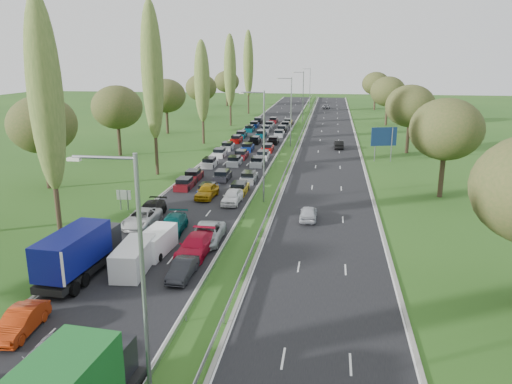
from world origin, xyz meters
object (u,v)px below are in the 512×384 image
at_px(near_car_2, 142,218).
at_px(near_car_3, 151,210).
at_px(blue_lorry, 80,252).
at_px(direction_sign, 384,138).
at_px(info_sign, 124,197).
at_px(white_van_rear, 157,241).
at_px(near_car_1, 21,322).
at_px(white_van_front, 135,257).

height_order(near_car_2, near_car_3, near_car_2).
bearing_deg(blue_lorry, direction_sign, 64.40).
xyz_separation_m(near_car_3, info_sign, (-3.63, 2.13, 0.59)).
relative_size(white_van_rear, info_sign, 2.28).
bearing_deg(blue_lorry, near_car_2, 92.59).
bearing_deg(blue_lorry, near_car_3, 92.99).
height_order(near_car_1, white_van_front, white_van_front).
bearing_deg(near_car_1, near_car_3, 86.27).
bearing_deg(info_sign, blue_lorry, -77.62).
height_order(blue_lorry, white_van_front, blue_lorry).
bearing_deg(near_car_1, blue_lorry, 88.04).
relative_size(near_car_1, blue_lorry, 0.51).
relative_size(near_car_2, white_van_rear, 1.14).
xyz_separation_m(info_sign, direction_sign, (28.80, 29.44, 2.20)).
relative_size(near_car_1, near_car_3, 0.84).
distance_m(near_car_3, info_sign, 4.25).
distance_m(near_car_2, blue_lorry, 11.29).
distance_m(near_car_3, white_van_rear, 9.40).
relative_size(near_car_3, blue_lorry, 0.60).
height_order(white_van_rear, direction_sign, direction_sign).
height_order(near_car_1, near_car_3, near_car_3).
relative_size(blue_lorry, white_van_rear, 1.81).
bearing_deg(near_car_1, direction_sign, 60.65).
height_order(white_van_rear, info_sign, info_sign).
height_order(near_car_3, white_van_front, white_van_front).
relative_size(near_car_3, direction_sign, 1.00).
bearing_deg(direction_sign, white_van_rear, -118.08).
bearing_deg(near_car_2, blue_lorry, -91.10).
bearing_deg(near_car_2, direction_sign, 53.51).
distance_m(white_van_front, direction_sign, 48.98).
bearing_deg(direction_sign, info_sign, -134.37).
relative_size(near_car_2, blue_lorry, 0.63).
xyz_separation_m(near_car_1, near_car_3, (-0.15, 21.57, 0.03)).
bearing_deg(blue_lorry, info_sign, 105.97).
relative_size(white_van_front, direction_sign, 1.00).
xyz_separation_m(white_van_rear, direction_sign, (21.44, 40.18, 2.58)).
height_order(near_car_2, blue_lorry, blue_lorry).
height_order(near_car_1, near_car_2, near_car_2).
height_order(near_car_3, white_van_rear, white_van_rear).
height_order(blue_lorry, direction_sign, direction_sign).
xyz_separation_m(near_car_2, white_van_rear, (3.68, -6.10, 0.21)).
height_order(blue_lorry, white_van_rear, blue_lorry).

